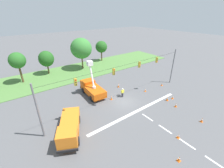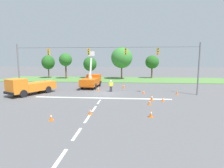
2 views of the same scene
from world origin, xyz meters
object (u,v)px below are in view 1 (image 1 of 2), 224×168
(traffic_cone_foreground_right, at_px, (162,84))
(traffic_cone_far_left, at_px, (111,98))
(tree_west, at_px, (17,61))
(traffic_cone_near_bucket, at_px, (145,90))
(traffic_cone_centre_line, at_px, (202,120))
(utility_truck_support_near, at_px, (69,128))
(traffic_cone_mid_right, at_px, (118,85))
(tree_centre, at_px, (46,59))
(traffic_cone_lane_edge_b, at_px, (167,98))
(tree_far_east, at_px, (101,47))
(road_worker, at_px, (123,92))
(tree_east, at_px, (81,48))
(utility_truck_bucket_lift, at_px, (92,88))
(traffic_cone_foreground_left, at_px, (173,97))
(traffic_cone_mid_left, at_px, (179,159))
(traffic_cone_lane_edge_a, at_px, (178,136))
(traffic_cone_far_right, at_px, (176,105))

(traffic_cone_foreground_right, relative_size, traffic_cone_far_left, 0.85)
(tree_west, xyz_separation_m, traffic_cone_near_bucket, (18.13, -18.44, -4.61))
(traffic_cone_near_bucket, height_order, traffic_cone_centre_line, traffic_cone_centre_line)
(traffic_cone_near_bucket, distance_m, traffic_cone_centre_line, 10.68)
(utility_truck_support_near, bearing_deg, traffic_cone_mid_right, 26.99)
(tree_centre, distance_m, traffic_cone_lane_edge_b, 28.02)
(traffic_cone_mid_right, xyz_separation_m, traffic_cone_lane_edge_b, (3.56, -8.97, 0.00))
(tree_far_east, distance_m, traffic_cone_mid_right, 18.81)
(tree_far_east, xyz_separation_m, traffic_cone_foreground_right, (0.60, -21.84, -4.00))
(road_worker, relative_size, traffic_cone_far_left, 2.38)
(tree_west, bearing_deg, traffic_cone_lane_edge_b, -50.77)
(tree_east, height_order, utility_truck_support_near, tree_east)
(utility_truck_bucket_lift, relative_size, traffic_cone_lane_edge_b, 7.67)
(traffic_cone_foreground_left, xyz_separation_m, traffic_cone_mid_left, (-10.28, -7.52, 0.03))
(tree_east, bearing_deg, traffic_cone_foreground_left, -76.39)
(road_worker, height_order, traffic_cone_foreground_right, road_worker)
(road_worker, xyz_separation_m, traffic_cone_far_left, (-2.07, 0.51, -0.63))
(tree_centre, bearing_deg, traffic_cone_mid_left, -83.39)
(tree_east, relative_size, road_worker, 4.51)
(tree_east, bearing_deg, traffic_cone_lane_edge_b, -79.25)
(traffic_cone_foreground_right, distance_m, traffic_cone_mid_right, 9.04)
(tree_west, distance_m, tree_centre, 6.29)
(utility_truck_support_near, relative_size, traffic_cone_lane_edge_b, 8.47)
(utility_truck_support_near, xyz_separation_m, road_worker, (11.13, 3.16, -0.17))
(traffic_cone_lane_edge_a, distance_m, traffic_cone_far_right, 6.95)
(traffic_cone_lane_edge_a, bearing_deg, utility_truck_support_near, 141.27)
(traffic_cone_lane_edge_b, relative_size, traffic_cone_far_left, 1.11)
(traffic_cone_mid_right, distance_m, traffic_cone_far_left, 4.92)
(traffic_cone_mid_right, relative_size, traffic_cone_lane_edge_b, 1.00)
(traffic_cone_lane_edge_a, bearing_deg, traffic_cone_far_left, 96.06)
(utility_truck_bucket_lift, distance_m, traffic_cone_far_left, 4.01)
(tree_east, height_order, traffic_cone_far_right, tree_east)
(traffic_cone_foreground_right, bearing_deg, traffic_cone_foreground_left, -122.87)
(tree_centre, xyz_separation_m, utility_truck_support_near, (-3.77, -22.36, -2.62))
(tree_west, distance_m, tree_far_east, 22.40)
(traffic_cone_foreground_left, relative_size, traffic_cone_centre_line, 0.83)
(traffic_cone_mid_right, bearing_deg, traffic_cone_lane_edge_a, -100.14)
(traffic_cone_lane_edge_a, bearing_deg, road_worker, 86.01)
(traffic_cone_mid_right, distance_m, traffic_cone_lane_edge_b, 9.65)
(tree_centre, xyz_separation_m, traffic_cone_mid_right, (9.22, -15.74, -3.38))
(utility_truck_support_near, bearing_deg, traffic_cone_centre_line, -28.70)
(traffic_cone_near_bucket, relative_size, traffic_cone_far_right, 0.91)
(tree_west, height_order, traffic_cone_mid_left, tree_west)
(tree_east, bearing_deg, traffic_cone_mid_right, -86.63)
(tree_far_east, distance_m, road_worker, 22.56)
(tree_centre, distance_m, traffic_cone_mid_right, 18.55)
(traffic_cone_mid_left, height_order, traffic_cone_centre_line, traffic_cone_centre_line)
(road_worker, height_order, traffic_cone_lane_edge_b, road_worker)
(tree_centre, relative_size, traffic_cone_lane_edge_a, 9.38)
(utility_truck_support_near, height_order, traffic_cone_far_right, utility_truck_support_near)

